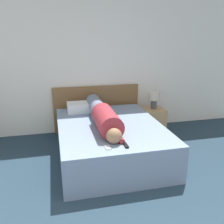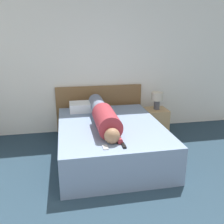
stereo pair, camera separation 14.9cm
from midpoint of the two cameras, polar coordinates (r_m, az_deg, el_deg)
wall_back at (r=4.95m, az=-0.83°, el=10.56°), size 6.10×0.06×2.60m
bed at (r=4.02m, az=0.65°, el=-6.42°), size 1.59×2.07×0.54m
headboard at (r=5.04m, az=-2.01°, el=0.87°), size 1.71×0.04×0.92m
nightstand at (r=5.05m, az=10.81°, el=-1.99°), size 0.42×0.41×0.48m
table_lamp at (r=4.91m, az=11.12°, el=3.11°), size 0.23×0.23×0.34m
person_lying at (r=3.88m, az=-0.92°, el=-0.74°), size 0.33×1.79×0.33m
pillow_near_headboard at (r=4.59m, az=-5.46°, el=1.21°), size 0.53×0.35×0.16m
tv_remote at (r=3.18m, az=4.05°, el=-7.65°), size 0.04×0.15×0.02m
cell_phone at (r=3.14m, az=-0.16°, el=-8.09°), size 0.06×0.13×0.01m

